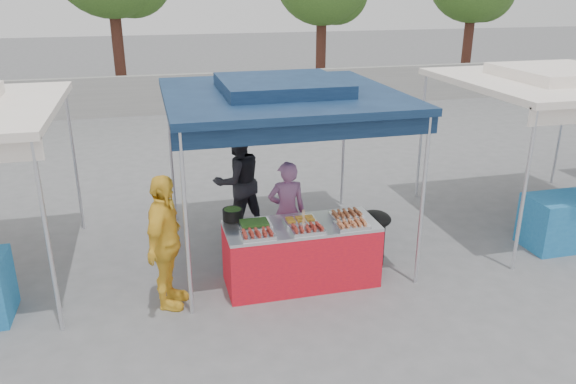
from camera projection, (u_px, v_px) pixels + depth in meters
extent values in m
plane|color=slate|center=(299.00, 278.00, 7.70)|extent=(80.00, 80.00, 0.00)
cube|color=gray|center=(205.00, 93.00, 17.48)|extent=(40.00, 0.25, 1.20)
cylinder|color=silver|center=(186.00, 227.00, 6.50)|extent=(0.05, 0.05, 2.30)
cylinder|color=silver|center=(422.00, 204.00, 7.19)|extent=(0.05, 0.05, 2.30)
cylinder|color=silver|center=(171.00, 155.00, 9.22)|extent=(0.05, 0.05, 2.30)
cylinder|color=silver|center=(343.00, 143.00, 9.92)|extent=(0.05, 0.05, 2.30)
cube|color=#12294A|center=(281.00, 95.00, 7.79)|extent=(3.20, 3.20, 0.10)
cube|color=#12294A|center=(281.00, 85.00, 7.74)|extent=(1.65, 1.65, 0.18)
cube|color=#12294A|center=(312.00, 131.00, 6.48)|extent=(3.20, 0.04, 0.25)
cylinder|color=silver|center=(48.00, 241.00, 6.15)|extent=(0.05, 0.05, 2.30)
cylinder|color=silver|center=(75.00, 162.00, 8.87)|extent=(0.05, 0.05, 2.30)
cylinder|color=silver|center=(524.00, 193.00, 7.54)|extent=(0.05, 0.05, 2.30)
cylinder|color=silver|center=(421.00, 138.00, 10.27)|extent=(0.05, 0.05, 2.30)
cylinder|color=silver|center=(561.00, 128.00, 10.96)|extent=(0.05, 0.05, 2.30)
cube|color=white|center=(558.00, 81.00, 8.83)|extent=(3.20, 3.20, 0.10)
cube|color=white|center=(559.00, 73.00, 8.79)|extent=(1.65, 1.65, 0.18)
cylinder|color=#4A261C|center=(117.00, 40.00, 18.11)|extent=(0.36, 0.36, 4.15)
cylinder|color=#4A261C|center=(321.00, 42.00, 20.08)|extent=(0.36, 0.36, 3.62)
cylinder|color=#4A261C|center=(468.00, 39.00, 21.22)|extent=(0.36, 0.36, 3.64)
cube|color=red|center=(301.00, 255.00, 7.47)|extent=(2.00, 0.80, 0.81)
cube|color=silver|center=(301.00, 226.00, 7.32)|extent=(2.00, 0.80, 0.04)
cube|color=white|center=(258.00, 235.00, 6.94)|extent=(0.42, 0.30, 0.05)
cube|color=maroon|center=(258.00, 233.00, 6.93)|extent=(0.35, 0.25, 0.02)
cube|color=white|center=(307.00, 230.00, 7.09)|extent=(0.42, 0.30, 0.05)
cube|color=maroon|center=(307.00, 227.00, 7.08)|extent=(0.35, 0.25, 0.02)
cube|color=white|center=(352.00, 225.00, 7.23)|extent=(0.42, 0.30, 0.05)
cube|color=#C87144|center=(352.00, 223.00, 7.22)|extent=(0.35, 0.25, 0.02)
cube|color=white|center=(254.00, 225.00, 7.24)|extent=(0.42, 0.30, 0.05)
cube|color=#326422|center=(254.00, 222.00, 7.22)|extent=(0.35, 0.25, 0.02)
cube|color=white|center=(300.00, 221.00, 7.36)|extent=(0.42, 0.30, 0.05)
cube|color=#F3A32B|center=(300.00, 218.00, 7.35)|extent=(0.35, 0.25, 0.02)
cube|color=white|center=(346.00, 216.00, 7.53)|extent=(0.42, 0.30, 0.05)
cube|color=#C87144|center=(346.00, 213.00, 7.52)|extent=(0.35, 0.25, 0.02)
cylinder|color=black|center=(233.00, 215.00, 7.42)|extent=(0.27, 0.27, 0.16)
cylinder|color=silver|center=(303.00, 228.00, 7.09)|extent=(0.09, 0.09, 0.11)
cylinder|color=black|center=(373.00, 243.00, 8.02)|extent=(0.33, 0.33, 0.64)
ellipsoid|color=black|center=(374.00, 219.00, 7.89)|extent=(0.48, 0.48, 0.21)
cube|color=blue|center=(253.00, 259.00, 7.92)|extent=(0.51, 0.36, 0.31)
cube|color=blue|center=(312.00, 248.00, 8.26)|extent=(0.47, 0.33, 0.28)
cube|color=blue|center=(313.00, 231.00, 8.17)|extent=(0.44, 0.31, 0.26)
imported|color=#9D6496|center=(287.00, 211.00, 8.00)|extent=(0.56, 0.38, 1.49)
imported|color=#222328|center=(238.00, 181.00, 8.88)|extent=(1.00, 0.88, 1.72)
imported|color=yellow|center=(165.00, 243.00, 6.78)|extent=(0.74, 1.09, 1.72)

